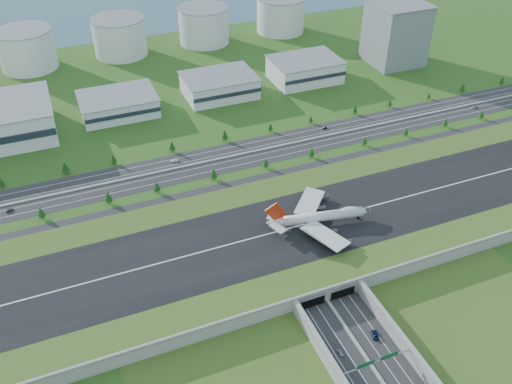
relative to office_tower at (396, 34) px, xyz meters
name	(u,v)px	position (x,y,z in m)	size (l,w,h in m)	color
ground	(286,240)	(-200.00, -195.00, -27.50)	(1200.00, 1200.00, 0.00)	#32531A
airfield_deck	(286,235)	(-200.00, -195.09, -23.38)	(520.00, 100.00, 9.20)	gray
underpass_road	(381,375)	(-200.00, -294.42, -24.07)	(38.80, 120.40, 8.00)	#28282B
sign_gantry_near	(377,362)	(-200.00, -290.04, -20.55)	(38.70, 0.70, 9.80)	gray
north_expressway	(230,157)	(-200.00, -100.00, -27.44)	(560.00, 36.00, 0.12)	#28282B
tree_row	(220,154)	(-207.90, -101.35, -22.72)	(502.97, 48.74, 8.49)	#3D2819
hangar_mid_a	(118,104)	(-260.00, -5.00, -20.00)	(58.00, 42.00, 15.00)	silver
hangar_mid_b	(219,86)	(-175.00, -5.00, -19.00)	(58.00, 42.00, 17.00)	silver
hangar_mid_c	(305,70)	(-95.00, -5.00, -18.00)	(58.00, 42.00, 19.00)	silver
office_tower	(396,34)	(0.00, 0.00, 0.00)	(46.00, 46.00, 55.00)	gray
fuel_tank_a	(27,50)	(-320.00, 115.00, -10.00)	(50.00, 50.00, 35.00)	silver
fuel_tank_b	(120,37)	(-235.00, 115.00, -10.00)	(50.00, 50.00, 35.00)	silver
fuel_tank_c	(204,25)	(-150.00, 115.00, -10.00)	(50.00, 50.00, 35.00)	silver
fuel_tank_d	(281,15)	(-65.00, 115.00, -10.00)	(50.00, 50.00, 35.00)	silver
bay_water	(124,0)	(-200.00, 285.00, -27.47)	(1200.00, 260.00, 0.06)	#3D6275
boeing_747	(319,217)	(-180.92, -197.67, -13.96)	(62.44, 58.50, 19.46)	silver
car_0	(340,353)	(-209.70, -275.78, -26.64)	(1.74, 4.32, 1.47)	#ABABB0
car_2	(375,335)	(-189.37, -273.03, -26.53)	(2.81, 6.10, 1.70)	#0C183E
car_4	(10,210)	(-346.59, -107.08, -26.54)	(1.97, 4.90, 1.67)	#4C4D51
car_5	(324,128)	(-119.46, -89.71, -26.72)	(1.39, 4.00, 1.32)	black
car_6	(475,107)	(10.48, -105.27, -26.65)	(2.42, 5.24, 1.46)	silver
car_7	(174,161)	(-238.17, -91.27, -26.56)	(2.29, 5.64, 1.64)	white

